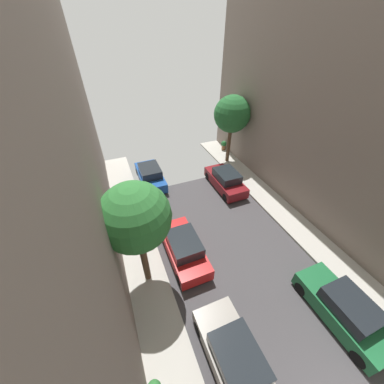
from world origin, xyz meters
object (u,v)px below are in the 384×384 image
at_px(potted_plant_3, 224,145).
at_px(parked_car_left_3, 235,359).
at_px(parked_car_left_5, 150,175).
at_px(parked_car_right_2, 344,309).
at_px(potted_plant_2, 120,207).
at_px(parked_car_left_4, 184,248).
at_px(street_tree_1, 232,114).
at_px(street_tree_2, 135,218).
at_px(parked_car_right_3, 226,180).

bearing_deg(potted_plant_3, parked_car_left_3, -117.23).
relative_size(parked_car_left_5, parked_car_right_2, 1.00).
bearing_deg(parked_car_left_5, parked_car_left_3, -90.00).
bearing_deg(potted_plant_2, potted_plant_3, 27.01).
bearing_deg(parked_car_left_5, potted_plant_3, 18.44).
relative_size(parked_car_left_5, potted_plant_3, 4.52).
bearing_deg(parked_car_left_4, street_tree_1, 48.37).
bearing_deg(parked_car_left_4, parked_car_left_3, -90.00).
height_order(parked_car_left_4, street_tree_1, street_tree_1).
height_order(parked_car_right_2, street_tree_2, street_tree_2).
bearing_deg(street_tree_2, parked_car_left_5, 75.20).
relative_size(parked_car_left_5, parked_car_right_3, 1.00).
bearing_deg(parked_car_right_3, parked_car_left_3, -117.17).
relative_size(parked_car_left_4, parked_car_left_5, 1.00).
bearing_deg(potted_plant_2, street_tree_1, 18.88).
distance_m(parked_car_left_4, parked_car_left_5, 7.88).
distance_m(parked_car_left_5, parked_car_right_2, 14.71).
bearing_deg(parked_car_left_3, potted_plant_3, 62.77).
relative_size(potted_plant_2, potted_plant_3, 0.95).
bearing_deg(street_tree_1, potted_plant_3, 70.09).
bearing_deg(parked_car_left_4, parked_car_right_2, -47.04).
bearing_deg(potted_plant_3, street_tree_1, -109.91).
bearing_deg(street_tree_1, parked_car_left_4, -131.63).
bearing_deg(potted_plant_2, parked_car_left_3, -74.80).
xyz_separation_m(parked_car_left_5, street_tree_2, (-2.24, -8.50, 3.78)).
xyz_separation_m(parked_car_left_3, parked_car_right_2, (5.40, -0.24, 0.00)).
xyz_separation_m(parked_car_left_5, potted_plant_2, (-2.86, -2.93, -0.07)).
bearing_deg(parked_car_left_3, parked_car_right_2, -2.51).
bearing_deg(street_tree_2, potted_plant_2, 96.26).
distance_m(parked_car_left_3, parked_car_left_5, 13.44).
bearing_deg(parked_car_left_4, street_tree_2, -164.62).
height_order(parked_car_left_3, parked_car_right_2, same).
bearing_deg(street_tree_1, parked_car_left_3, -118.27).
relative_size(parked_car_left_3, parked_car_left_5, 1.00).
height_order(parked_car_left_3, potted_plant_2, parked_car_left_3).
bearing_deg(parked_car_right_3, street_tree_2, -143.90).
relative_size(street_tree_1, street_tree_2, 1.01).
xyz_separation_m(parked_car_left_4, street_tree_1, (7.57, 8.52, 3.82)).
xyz_separation_m(street_tree_2, potted_plant_2, (-0.61, 5.57, -3.84)).
distance_m(parked_car_left_3, parked_car_left_4, 5.56).
relative_size(parked_car_left_4, potted_plant_2, 4.78).
xyz_separation_m(parked_car_right_2, parked_car_right_3, (0.00, 10.76, 0.00)).
height_order(parked_car_left_5, parked_car_right_3, same).
relative_size(street_tree_1, potted_plant_3, 6.41).
bearing_deg(potted_plant_3, parked_car_right_3, -117.33).
bearing_deg(parked_car_left_5, parked_car_right_2, -68.46).
distance_m(parked_car_left_5, street_tree_2, 9.57).
height_order(parked_car_left_5, street_tree_1, street_tree_1).
distance_m(parked_car_left_4, parked_car_right_2, 7.92).
distance_m(street_tree_2, potted_plant_2, 6.79).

